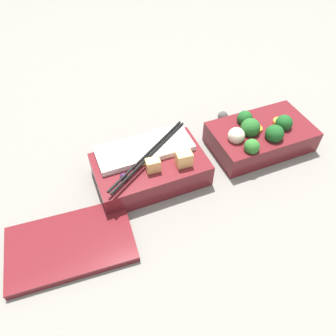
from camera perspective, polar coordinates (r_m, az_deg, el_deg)
ground_plane at (r=0.72m, az=7.85°, el=1.60°), size 3.00×3.00×0.00m
bento_tray_vegetable at (r=0.75m, az=15.75°, el=5.41°), size 0.22×0.13×0.08m
bento_tray_rice at (r=0.66m, az=-3.23°, el=0.33°), size 0.22×0.14×0.08m
bento_lid at (r=0.60m, az=-16.59°, el=-12.61°), size 0.22×0.14×0.01m
pebble_0 at (r=0.82m, az=9.53°, el=8.89°), size 0.02×0.02×0.02m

